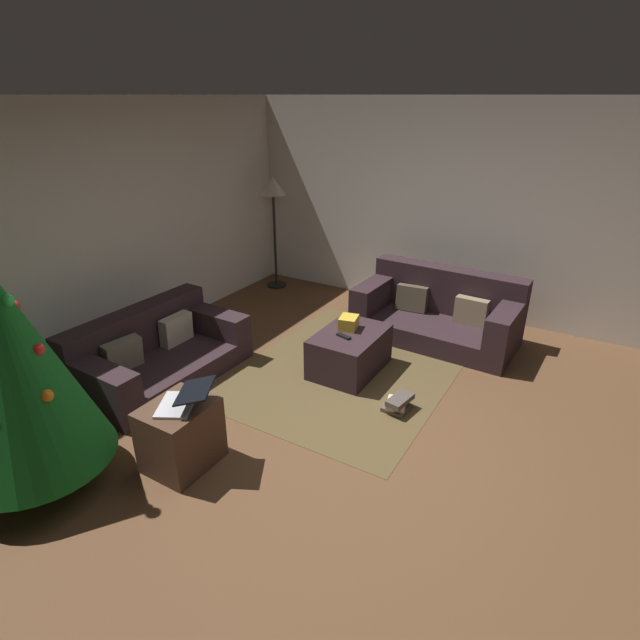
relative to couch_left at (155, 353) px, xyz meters
The scene contains 14 objects.
ground_plane 2.26m from the couch_left, 88.17° to the right, with size 6.40×6.40×0.00m, color brown.
rear_partition 1.38m from the couch_left, 85.38° to the left, with size 6.40×0.12×2.60m, color silver.
corner_partition 4.06m from the couch_left, 34.99° to the right, with size 0.12×6.40×2.60m, color silver.
couch_left is the anchor object (origin of this frame).
couch_right 3.16m from the couch_left, 42.62° to the right, with size 0.97×1.82×0.77m.
ottoman 1.95m from the couch_left, 56.32° to the right, with size 0.83×0.58×0.42m, color #2D1E23.
gift_box 1.96m from the couch_left, 53.27° to the right, with size 0.20×0.17×0.13m, color gold.
tv_remote 1.89m from the couch_left, 59.21° to the right, with size 0.05×0.16×0.02m, color black.
christmas_tree 1.74m from the couch_left, 162.24° to the right, with size 1.06×1.06×1.77m.
side_table 1.46m from the couch_left, 125.06° to the right, with size 0.52×0.44×0.52m, color #4C3323.
laptop 1.53m from the couch_left, 123.13° to the right, with size 0.48×0.50×0.17m.
book_stack 2.44m from the couch_left, 74.32° to the right, with size 0.30×0.24×0.15m.
corner_lamp 2.99m from the couch_left, ahead, with size 0.36×0.36×1.58m.
area_rug 1.97m from the couch_left, 56.32° to the right, with size 2.60×2.00×0.01m, color brown.
Camera 1 is at (-3.01, -1.42, 2.60)m, focal length 28.05 mm.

